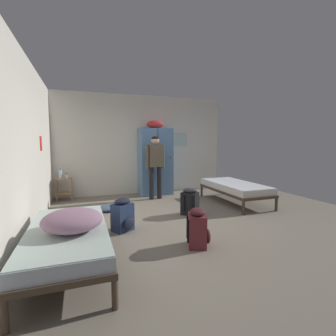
# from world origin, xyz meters

# --- Properties ---
(ground_plane) EXTENTS (7.90, 7.90, 0.00)m
(ground_plane) POSITION_xyz_m (0.00, 0.00, 0.00)
(ground_plane) COLOR gray
(room_backdrop) EXTENTS (4.89, 5.00, 2.78)m
(room_backdrop) POSITION_xyz_m (-1.21, 1.24, 1.39)
(room_backdrop) COLOR silver
(room_backdrop) RESTS_ON ground_plane
(locker_bank) EXTENTS (0.90, 0.55, 2.07)m
(locker_bank) POSITION_xyz_m (0.31, 2.19, 0.97)
(locker_bank) COLOR #5B84B2
(locker_bank) RESTS_ON ground_plane
(shelf_unit) EXTENTS (0.38, 0.30, 0.57)m
(shelf_unit) POSITION_xyz_m (-2.08, 2.19, 0.35)
(shelf_unit) COLOR #99704C
(shelf_unit) RESTS_ON ground_plane
(bed_right) EXTENTS (0.90, 1.90, 0.49)m
(bed_right) POSITION_xyz_m (1.83, 0.57, 0.38)
(bed_right) COLOR #473828
(bed_right) RESTS_ON ground_plane
(bed_left_front) EXTENTS (0.90, 1.90, 0.49)m
(bed_left_front) POSITION_xyz_m (-1.83, -1.43, 0.38)
(bed_left_front) COLOR #473828
(bed_left_front) RESTS_ON ground_plane
(bedding_heap) EXTENTS (0.65, 0.63, 0.25)m
(bedding_heap) POSITION_xyz_m (-1.77, -1.58, 0.61)
(bedding_heap) COLOR gray
(bedding_heap) RESTS_ON bed_left_front
(person_traveler) EXTENTS (0.51, 0.25, 1.62)m
(person_traveler) POSITION_xyz_m (0.13, 1.60, 0.98)
(person_traveler) COLOR black
(person_traveler) RESTS_ON ground_plane
(water_bottle) EXTENTS (0.07, 0.07, 0.25)m
(water_bottle) POSITION_xyz_m (-2.16, 2.21, 0.68)
(water_bottle) COLOR #B2DBEA
(water_bottle) RESTS_ON shelf_unit
(lotion_bottle) EXTENTS (0.06, 0.06, 0.13)m
(lotion_bottle) POSITION_xyz_m (-2.01, 2.15, 0.63)
(lotion_bottle) COLOR white
(lotion_bottle) RESTS_ON shelf_unit
(backpack_black) EXTENTS (0.42, 0.42, 0.55)m
(backpack_black) POSITION_xyz_m (0.40, 0.04, 0.26)
(backpack_black) COLOR black
(backpack_black) RESTS_ON ground_plane
(backpack_navy) EXTENTS (0.40, 0.41, 0.55)m
(backpack_navy) POSITION_xyz_m (-1.04, -0.44, 0.26)
(backpack_navy) COLOR navy
(backpack_navy) RESTS_ON ground_plane
(backpack_maroon) EXTENTS (0.40, 0.38, 0.55)m
(backpack_maroon) POSITION_xyz_m (-0.13, -1.40, 0.26)
(backpack_maroon) COLOR maroon
(backpack_maroon) RESTS_ON ground_plane
(clothes_pile_denim) EXTENTS (0.55, 0.42, 0.11)m
(clothes_pile_denim) POSITION_xyz_m (-1.13, 0.88, 0.06)
(clothes_pile_denim) COLOR #42567A
(clothes_pile_denim) RESTS_ON ground_plane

